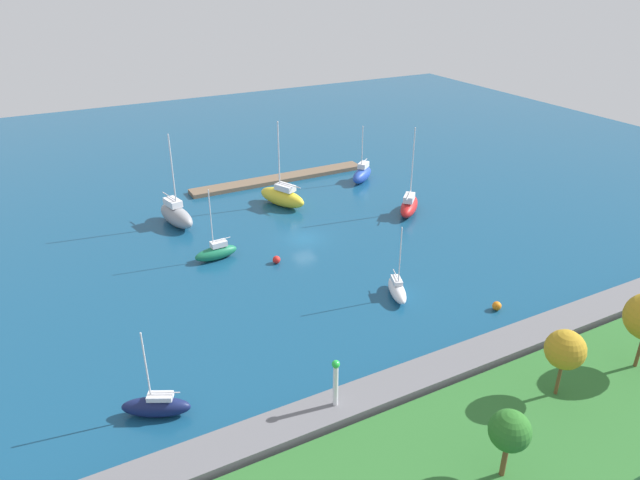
{
  "coord_description": "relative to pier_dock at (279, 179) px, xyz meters",
  "views": [
    {
      "loc": [
        26.66,
        54.03,
        29.14
      ],
      "look_at": [
        0.0,
        3.91,
        1.5
      ],
      "focal_mm": 32.38,
      "sensor_mm": 36.0,
      "label": 1
    }
  ],
  "objects": [
    {
      "name": "sailboat_navy_mid_basin",
      "position": [
        27.66,
        40.14,
        0.53
      ],
      "size": [
        5.0,
        3.51,
        7.06
      ],
      "rotation": [
        0.0,
        0.0,
        5.81
      ],
      "color": "#141E4C",
      "rests_on": "water"
    },
    {
      "name": "sailboat_blue_lone_south",
      "position": [
        -10.58,
        5.91,
        0.81
      ],
      "size": [
        5.55,
        4.94,
        8.25
      ],
      "rotation": [
        0.0,
        0.0,
        0.67
      ],
      "color": "#2347B2",
      "rests_on": "water"
    },
    {
      "name": "sailboat_gray_west_end",
      "position": [
        17.5,
        8.5,
        1.05
      ],
      "size": [
        3.7,
        7.28,
        11.4
      ],
      "rotation": [
        0.0,
        0.0,
        1.78
      ],
      "color": "gray",
      "rests_on": "water"
    },
    {
      "name": "mooring_buoy_orange",
      "position": [
        -3.37,
        41.13,
        0.14
      ],
      "size": [
        0.84,
        0.84,
        0.84
      ],
      "primitive_type": "sphere",
      "color": "orange",
      "rests_on": "water"
    },
    {
      "name": "mooring_buoy_red",
      "position": [
        10.84,
        23.26,
        0.14
      ],
      "size": [
        0.84,
        0.84,
        0.84
      ],
      "primitive_type": "sphere",
      "color": "red",
      "rests_on": "water"
    },
    {
      "name": "sailboat_green_inner_mooring",
      "position": [
        16.16,
        19.32,
        0.55
      ],
      "size": [
        4.85,
        1.88,
        8.06
      ],
      "rotation": [
        0.0,
        0.0,
        0.07
      ],
      "color": "#19724C",
      "rests_on": "water"
    },
    {
      "name": "water",
      "position": [
        5.55,
        19.26,
        -0.28
      ],
      "size": [
        160.0,
        160.0,
        0.0
      ],
      "primitive_type": "plane",
      "color": "navy",
      "rests_on": "ground"
    },
    {
      "name": "sailboat_red_east_end",
      "position": [
        -9.55,
        18.88,
        0.82
      ],
      "size": [
        5.86,
        5.82,
        11.06
      ],
      "rotation": [
        0.0,
        0.0,
        3.92
      ],
      "color": "red",
      "rests_on": "water"
    },
    {
      "name": "sailboat_white_along_channel",
      "position": [
        3.4,
        34.84,
        0.48
      ],
      "size": [
        2.94,
        4.82,
        7.42
      ],
      "rotation": [
        0.0,
        0.0,
        1.2
      ],
      "color": "white",
      "rests_on": "water"
    },
    {
      "name": "park_tree_center",
      "position": [
        10.72,
        56.27,
        4.32
      ],
      "size": [
        2.49,
        2.49,
        4.73
      ],
      "color": "brown",
      "rests_on": "shoreline_park"
    },
    {
      "name": "shoreline_park",
      "position": [
        5.55,
        54.38,
        0.29
      ],
      "size": [
        53.97,
        11.82,
        1.15
      ],
      "primitive_type": "cube",
      "color": "#2D6B2D",
      "rests_on": "ground"
    },
    {
      "name": "pier_dock",
      "position": [
        0.0,
        0.0,
        0.0
      ],
      "size": [
        26.52,
        2.71,
        0.57
      ],
      "primitive_type": "cube",
      "color": "brown",
      "rests_on": "ground"
    },
    {
      "name": "sailboat_yellow_far_north",
      "position": [
        3.58,
        8.96,
        1.0
      ],
      "size": [
        5.03,
        7.59,
        11.17
      ],
      "rotation": [
        0.0,
        0.0,
        5.12
      ],
      "color": "yellow",
      "rests_on": "water"
    },
    {
      "name": "harbor_beacon",
      "position": [
        16.76,
        46.51,
        3.31
      ],
      "size": [
        0.56,
        0.56,
        3.73
      ],
      "color": "silver",
      "rests_on": "breakwater"
    },
    {
      "name": "park_tree_west",
      "position": [
        2.11,
        52.67,
        4.7
      ],
      "size": [
        2.8,
        2.8,
        5.25
      ],
      "color": "brown",
      "rests_on": "shoreline_park"
    },
    {
      "name": "breakwater",
      "position": [
        5.55,
        46.51,
        0.44
      ],
      "size": [
        72.99,
        3.06,
        1.44
      ],
      "primitive_type": "cube",
      "color": "slate",
      "rests_on": "ground"
    }
  ]
}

